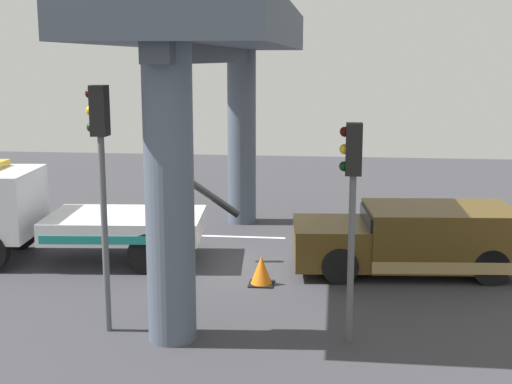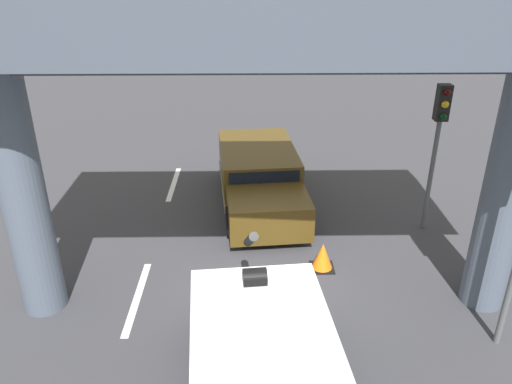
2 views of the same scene
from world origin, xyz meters
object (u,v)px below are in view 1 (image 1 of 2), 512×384
Objects in this scene: tow_truck_white at (49,214)px; traffic_cone_orange at (261,271)px; traffic_light_near at (352,184)px; towed_van_green at (414,240)px; traffic_light_far at (100,156)px.

tow_truck_white reaches higher than traffic_cone_orange.
tow_truck_white is 1.85× the size of traffic_light_near.
tow_truck_white is 9.07m from towed_van_green.
traffic_light_far is (6.12, 4.46, 2.55)m from towed_van_green.
traffic_light_near is 4.42m from traffic_cone_orange.
tow_truck_white is 5.69m from traffic_light_far.
traffic_light_far is (4.50, -0.00, 0.43)m from traffic_light_near.
towed_van_green is 1.35× the size of traffic_light_near.
tow_truck_white is at bearing -56.16° from traffic_light_far.
traffic_cone_orange is (-5.53, 1.34, -0.88)m from tow_truck_white.
traffic_cone_orange is (1.91, -3.04, -2.58)m from traffic_light_near.
traffic_light_far is (-2.94, 4.39, 2.13)m from tow_truck_white.
traffic_light_near is at bearing 70.00° from towed_van_green.
tow_truck_white is 1.60× the size of traffic_light_far.
traffic_light_far is at bearing 123.84° from tow_truck_white.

